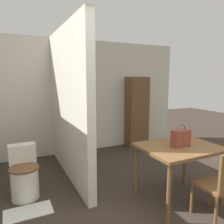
{
  "coord_description": "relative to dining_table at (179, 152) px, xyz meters",
  "views": [
    {
      "loc": [
        -1.43,
        -1.18,
        1.67
      ],
      "look_at": [
        0.04,
        1.88,
        1.14
      ],
      "focal_mm": 35.0,
      "sensor_mm": 36.0,
      "label": 1
    }
  ],
  "objects": [
    {
      "name": "bath_mat",
      "position": [
        -1.89,
        0.59,
        -0.68
      ],
      "size": [
        0.58,
        0.32,
        0.01
      ],
      "color": "silver",
      "rests_on": "ground_plane"
    },
    {
      "name": "dining_table",
      "position": [
        0.0,
        0.0,
        0.0
      ],
      "size": [
        1.03,
        0.81,
        0.78
      ],
      "color": "brown",
      "rests_on": "ground_plane"
    },
    {
      "name": "wooden_cabinet",
      "position": [
        0.83,
        2.38,
        0.16
      ],
      "size": [
        0.51,
        0.36,
        1.7
      ],
      "color": "brown",
      "rests_on": "ground_plane"
    },
    {
      "name": "handbag",
      "position": [
        -0.0,
        -0.02,
        0.21
      ],
      "size": [
        0.25,
        0.12,
        0.3
      ],
      "color": "brown",
      "rests_on": "dining_table"
    },
    {
      "name": "wooden_chair",
      "position": [
        0.14,
        -0.54,
        -0.22
      ],
      "size": [
        0.42,
        0.42,
        0.86
      ],
      "rotation": [
        0.0,
        0.0,
        0.04
      ],
      "color": "brown",
      "rests_on": "ground_plane"
    },
    {
      "name": "wall_back",
      "position": [
        -0.6,
        2.63,
        0.56
      ],
      "size": [
        5.11,
        0.12,
        2.5
      ],
      "color": "beige",
      "rests_on": "ground_plane"
    },
    {
      "name": "partition_wall",
      "position": [
        -1.12,
        1.45,
        0.56
      ],
      "size": [
        0.12,
        2.24,
        2.5
      ],
      "color": "beige",
      "rests_on": "ground_plane"
    },
    {
      "name": "toilet",
      "position": [
        -1.89,
        1.03,
        -0.38
      ],
      "size": [
        0.4,
        0.54,
        0.71
      ],
      "color": "silver",
      "rests_on": "ground_plane"
    }
  ]
}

